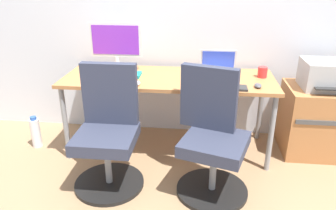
# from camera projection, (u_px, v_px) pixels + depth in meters

# --- Properties ---
(ground_plane) EXTENTS (5.28, 5.28, 0.00)m
(ground_plane) POSITION_uv_depth(u_px,v_px,m) (169.00, 147.00, 3.10)
(ground_plane) COLOR #9E7A56
(back_wall) EXTENTS (4.40, 0.04, 2.60)m
(back_wall) POSITION_uv_depth(u_px,v_px,m) (173.00, 2.00, 2.98)
(back_wall) COLOR silver
(back_wall) RESTS_ON ground
(desk) EXTENTS (1.84, 0.66, 0.70)m
(desk) POSITION_uv_depth(u_px,v_px,m) (169.00, 83.00, 2.86)
(desk) COLOR #B77542
(desk) RESTS_ON ground
(office_chair_left) EXTENTS (0.54, 0.54, 0.94)m
(office_chair_left) POSITION_uv_depth(u_px,v_px,m) (108.00, 133.00, 2.46)
(office_chair_left) COLOR black
(office_chair_left) RESTS_ON ground
(office_chair_right) EXTENTS (0.55, 0.55, 0.94)m
(office_chair_right) POSITION_uv_depth(u_px,v_px,m) (212.00, 139.00, 2.38)
(office_chair_right) COLOR black
(office_chair_right) RESTS_ON ground
(side_cabinet) EXTENTS (0.58, 0.52, 0.62)m
(side_cabinet) POSITION_uv_depth(u_px,v_px,m) (316.00, 120.00, 2.94)
(side_cabinet) COLOR #B77542
(side_cabinet) RESTS_ON ground
(printer) EXTENTS (0.38, 0.40, 0.24)m
(printer) POSITION_uv_depth(u_px,v_px,m) (325.00, 75.00, 2.78)
(printer) COLOR #B7B7B7
(printer) RESTS_ON side_cabinet
(water_bottle_on_floor) EXTENTS (0.09, 0.09, 0.31)m
(water_bottle_on_floor) POSITION_uv_depth(u_px,v_px,m) (36.00, 132.00, 3.07)
(water_bottle_on_floor) COLOR white
(water_bottle_on_floor) RESTS_ON ground
(desktop_monitor) EXTENTS (0.48, 0.18, 0.43)m
(desktop_monitor) POSITION_uv_depth(u_px,v_px,m) (116.00, 43.00, 2.96)
(desktop_monitor) COLOR silver
(desktop_monitor) RESTS_ON desk
(open_laptop) EXTENTS (0.31, 0.26, 0.23)m
(open_laptop) POSITION_uv_depth(u_px,v_px,m) (218.00, 71.00, 2.81)
(open_laptop) COLOR silver
(open_laptop) RESTS_ON desk
(keyboard_by_monitor) EXTENTS (0.34, 0.12, 0.02)m
(keyboard_by_monitor) POSITION_uv_depth(u_px,v_px,m) (105.00, 83.00, 2.65)
(keyboard_by_monitor) COLOR #2D2D2D
(keyboard_by_monitor) RESTS_ON desk
(keyboard_by_laptop) EXTENTS (0.34, 0.12, 0.02)m
(keyboard_by_laptop) POSITION_uv_depth(u_px,v_px,m) (225.00, 87.00, 2.55)
(keyboard_by_laptop) COLOR #2D2D2D
(keyboard_by_laptop) RESTS_ON desk
(mouse_by_monitor) EXTENTS (0.06, 0.10, 0.03)m
(mouse_by_monitor) POSITION_uv_depth(u_px,v_px,m) (137.00, 83.00, 2.62)
(mouse_by_monitor) COLOR silver
(mouse_by_monitor) RESTS_ON desk
(mouse_by_laptop) EXTENTS (0.06, 0.10, 0.03)m
(mouse_by_laptop) POSITION_uv_depth(u_px,v_px,m) (258.00, 86.00, 2.57)
(mouse_by_laptop) COLOR #515156
(mouse_by_laptop) RESTS_ON desk
(coffee_mug) EXTENTS (0.08, 0.08, 0.09)m
(coffee_mug) POSITION_uv_depth(u_px,v_px,m) (262.00, 72.00, 2.80)
(coffee_mug) COLOR red
(coffee_mug) RESTS_ON desk
(pen_cup) EXTENTS (0.07, 0.07, 0.10)m
(pen_cup) POSITION_uv_depth(u_px,v_px,m) (219.00, 64.00, 3.02)
(pen_cup) COLOR slate
(pen_cup) RESTS_ON desk
(phone_near_laptop) EXTENTS (0.07, 0.14, 0.01)m
(phone_near_laptop) POSITION_uv_depth(u_px,v_px,m) (96.00, 77.00, 2.82)
(phone_near_laptop) COLOR black
(phone_near_laptop) RESTS_ON desk
(notebook) EXTENTS (0.21, 0.15, 0.03)m
(notebook) POSITION_uv_depth(u_px,v_px,m) (129.00, 75.00, 2.85)
(notebook) COLOR teal
(notebook) RESTS_ON desk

